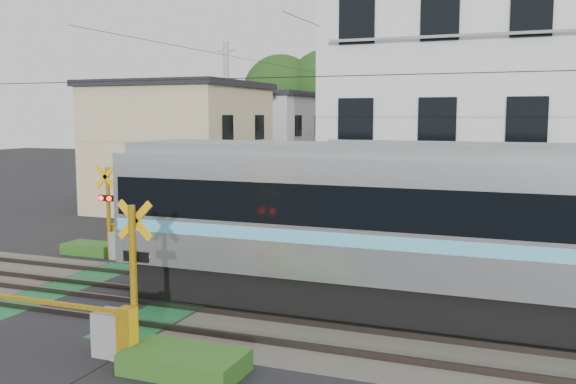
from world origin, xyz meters
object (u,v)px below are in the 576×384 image
at_px(crossing_signal_near, 115,322).
at_px(pedestrian, 360,175).
at_px(crossing_signal_far, 121,237).
at_px(apartment_block, 492,116).

relative_size(crossing_signal_near, pedestrian, 2.90).
bearing_deg(crossing_signal_far, apartment_block, 27.78).
bearing_deg(pedestrian, crossing_signal_far, 107.53).
bearing_deg(apartment_block, crossing_signal_near, -114.22).
xyz_separation_m(crossing_signal_near, crossing_signal_far, (-5.17, 7.31, 0.00)).
relative_size(crossing_signal_near, apartment_block, 0.46).
distance_m(crossing_signal_near, crossing_signal_far, 8.95).
bearing_deg(pedestrian, apartment_block, 140.21).
height_order(crossing_signal_near, pedestrian, crossing_signal_near).
distance_m(crossing_signal_near, apartment_block, 14.95).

